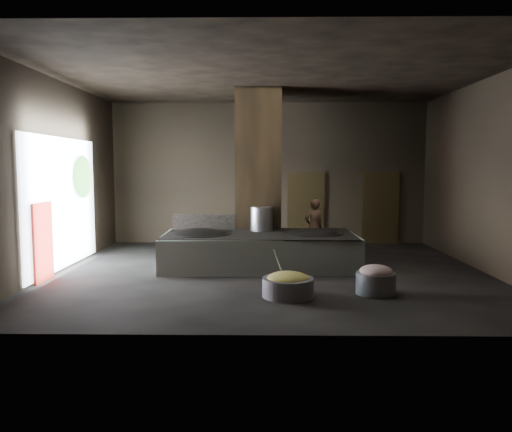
{
  "coord_description": "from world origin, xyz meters",
  "views": [
    {
      "loc": [
        -0.15,
        -11.58,
        2.44
      ],
      "look_at": [
        -0.35,
        0.64,
        1.25
      ],
      "focal_mm": 35.0,
      "sensor_mm": 36.0,
      "label": 1
    }
  ],
  "objects_px": {
    "wok_right": "(314,236)",
    "stock_pot": "(262,219)",
    "hearth_platform": "(259,250)",
    "cook": "(314,227)",
    "veg_basin": "(288,287)",
    "wok_left": "(200,237)",
    "meat_basin": "(376,283)"
  },
  "relations": [
    {
      "from": "wok_left",
      "to": "wok_right",
      "type": "height_order",
      "value": "wok_left"
    },
    {
      "from": "wok_right",
      "to": "veg_basin",
      "type": "bearing_deg",
      "value": -105.11
    },
    {
      "from": "hearth_platform",
      "to": "wok_right",
      "type": "distance_m",
      "value": 1.39
    },
    {
      "from": "meat_basin",
      "to": "wok_right",
      "type": "bearing_deg",
      "value": 109.13
    },
    {
      "from": "cook",
      "to": "hearth_platform",
      "type": "bearing_deg",
      "value": 24.13
    },
    {
      "from": "stock_pot",
      "to": "wok_right",
      "type": "bearing_deg",
      "value": -21.04
    },
    {
      "from": "hearth_platform",
      "to": "stock_pot",
      "type": "bearing_deg",
      "value": 82.62
    },
    {
      "from": "wok_left",
      "to": "cook",
      "type": "relative_size",
      "value": 0.94
    },
    {
      "from": "wok_left",
      "to": "veg_basin",
      "type": "distance_m",
      "value": 3.49
    },
    {
      "from": "cook",
      "to": "veg_basin",
      "type": "bearing_deg",
      "value": 54.57
    },
    {
      "from": "wok_left",
      "to": "stock_pot",
      "type": "distance_m",
      "value": 1.66
    },
    {
      "from": "stock_pot",
      "to": "cook",
      "type": "height_order",
      "value": "cook"
    },
    {
      "from": "wok_left",
      "to": "cook",
      "type": "distance_m",
      "value": 3.41
    },
    {
      "from": "wok_left",
      "to": "wok_right",
      "type": "bearing_deg",
      "value": 2.05
    },
    {
      "from": "stock_pot",
      "to": "meat_basin",
      "type": "bearing_deg",
      "value": -54.92
    },
    {
      "from": "wok_right",
      "to": "stock_pot",
      "type": "relative_size",
      "value": 2.25
    },
    {
      "from": "hearth_platform",
      "to": "wok_left",
      "type": "height_order",
      "value": "wok_left"
    },
    {
      "from": "hearth_platform",
      "to": "wok_left",
      "type": "bearing_deg",
      "value": 179.78
    },
    {
      "from": "hearth_platform",
      "to": "stock_pot",
      "type": "height_order",
      "value": "stock_pot"
    },
    {
      "from": "veg_basin",
      "to": "wok_right",
      "type": "bearing_deg",
      "value": 74.89
    },
    {
      "from": "wok_left",
      "to": "stock_pot",
      "type": "height_order",
      "value": "stock_pot"
    },
    {
      "from": "stock_pot",
      "to": "meat_basin",
      "type": "relative_size",
      "value": 0.8
    },
    {
      "from": "wok_right",
      "to": "meat_basin",
      "type": "height_order",
      "value": "wok_right"
    },
    {
      "from": "hearth_platform",
      "to": "veg_basin",
      "type": "relative_size",
      "value": 4.79
    },
    {
      "from": "wok_left",
      "to": "veg_basin",
      "type": "xyz_separation_m",
      "value": [
        2.02,
        -2.79,
        -0.57
      ]
    },
    {
      "from": "cook",
      "to": "stock_pot",
      "type": "bearing_deg",
      "value": 13.65
    },
    {
      "from": "cook",
      "to": "meat_basin",
      "type": "height_order",
      "value": "cook"
    },
    {
      "from": "meat_basin",
      "to": "cook",
      "type": "bearing_deg",
      "value": 100.32
    },
    {
      "from": "hearth_platform",
      "to": "cook",
      "type": "height_order",
      "value": "cook"
    },
    {
      "from": "wok_right",
      "to": "veg_basin",
      "type": "distance_m",
      "value": 3.05
    },
    {
      "from": "hearth_platform",
      "to": "stock_pot",
      "type": "xyz_separation_m",
      "value": [
        0.05,
        0.55,
        0.72
      ]
    },
    {
      "from": "cook",
      "to": "meat_basin",
      "type": "relative_size",
      "value": 2.07
    }
  ]
}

